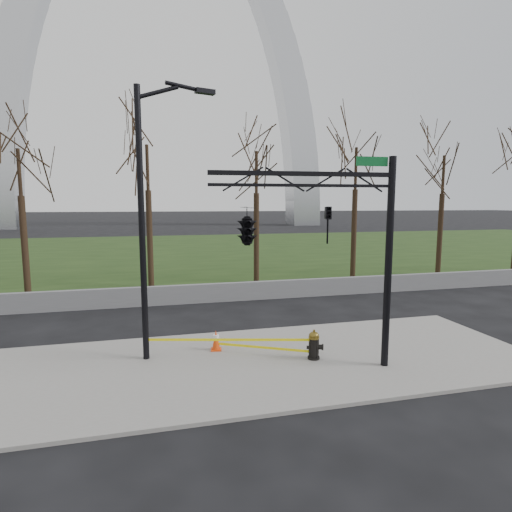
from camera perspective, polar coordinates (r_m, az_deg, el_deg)
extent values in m
plane|color=black|center=(12.34, -2.17, -15.16)|extent=(500.00, 500.00, 0.00)
cube|color=gray|center=(12.32, -2.17, -14.94)|extent=(18.00, 6.00, 0.10)
cube|color=#1B3111|center=(41.50, -10.74, 0.71)|extent=(120.00, 40.00, 0.06)
cube|color=#59595B|center=(19.77, -6.98, -5.19)|extent=(60.00, 0.30, 0.90)
cylinder|color=black|center=(12.70, 8.08, -13.93)|extent=(0.36, 0.36, 0.06)
cylinder|color=black|center=(12.60, 8.10, -12.71)|extent=(0.28, 0.28, 0.64)
cylinder|color=black|center=(12.58, 9.15, -12.50)|extent=(0.26, 0.24, 0.17)
cylinder|color=black|center=(12.59, 7.36, -12.60)|extent=(0.14, 0.14, 0.11)
cylinder|color=brown|center=(12.48, 8.13, -11.24)|extent=(0.32, 0.32, 0.06)
ellipsoid|color=brown|center=(12.46, 8.14, -10.96)|extent=(0.30, 0.30, 0.22)
cylinder|color=brown|center=(12.42, 8.15, -10.41)|extent=(0.06, 0.06, 0.09)
cube|color=red|center=(13.33, -5.61, -12.90)|extent=(0.38, 0.38, 0.04)
cone|color=red|center=(13.22, -5.63, -11.59)|extent=(0.26, 0.26, 0.61)
cylinder|color=white|center=(13.19, -5.64, -11.14)|extent=(0.19, 0.19, 0.09)
cylinder|color=black|center=(12.20, -15.72, 3.67)|extent=(0.18, 0.18, 8.00)
cylinder|color=black|center=(12.69, -13.76, 21.40)|extent=(1.26, 0.41, 0.56)
cylinder|color=black|center=(12.99, -9.86, 22.31)|extent=(1.20, 0.40, 0.22)
cube|color=black|center=(13.17, -7.17, 21.92)|extent=(0.63, 0.35, 0.14)
cylinder|color=black|center=(11.94, 18.08, -1.31)|extent=(0.20, 0.20, 6.00)
cube|color=black|center=(10.89, 6.69, 11.39)|extent=(5.00, 0.47, 0.12)
cube|color=black|center=(10.87, 6.67, 9.81)|extent=(4.99, 0.43, 0.08)
cube|color=#0C5926|center=(11.60, 15.97, 12.64)|extent=(0.90, 0.10, 0.25)
imported|color=black|center=(11.09, 10.06, 4.27)|extent=(0.18, 0.21, 1.00)
imported|color=black|center=(10.54, -1.27, 4.23)|extent=(0.70, 2.51, 1.00)
cube|color=#FFEF0D|center=(12.42, -3.69, -11.65)|extent=(4.88, 1.24, 0.08)
cube|color=#FFEF0D|center=(12.86, 1.05, -12.71)|extent=(2.74, 1.45, 0.08)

